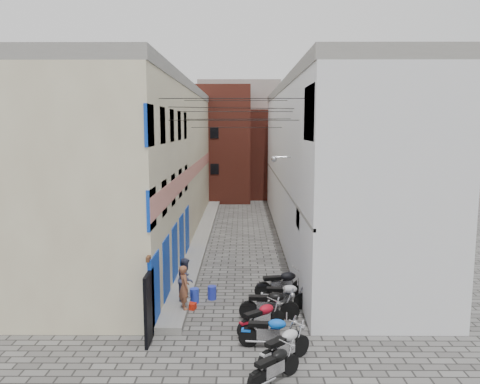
{
  "coord_description": "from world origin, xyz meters",
  "views": [
    {
      "loc": [
        0.32,
        -14.02,
        6.58
      ],
      "look_at": [
        0.2,
        11.29,
        3.0
      ],
      "focal_mm": 35.0,
      "sensor_mm": 36.0,
      "label": 1
    }
  ],
  "objects_px": {
    "motorcycle_a": "(274,364)",
    "water_jug_near": "(194,296)",
    "water_jug_far": "(212,293)",
    "motorcycle_b": "(285,345)",
    "person_a": "(184,287)",
    "person_b": "(186,279)",
    "motorcycle_f": "(284,294)",
    "motorcycle_e": "(269,303)",
    "motorcycle_c": "(270,330)",
    "red_crate": "(191,306)",
    "motorcycle_g": "(282,282)",
    "motorcycle_d": "(261,316)"
  },
  "relations": [
    {
      "from": "water_jug_far",
      "to": "motorcycle_d",
      "type": "bearing_deg",
      "value": -58.62
    },
    {
      "from": "motorcycle_e",
      "to": "water_jug_far",
      "type": "bearing_deg",
      "value": -131.08
    },
    {
      "from": "water_jug_near",
      "to": "water_jug_far",
      "type": "relative_size",
      "value": 1.06
    },
    {
      "from": "motorcycle_e",
      "to": "red_crate",
      "type": "distance_m",
      "value": 2.98
    },
    {
      "from": "motorcycle_e",
      "to": "person_a",
      "type": "height_order",
      "value": "person_a"
    },
    {
      "from": "person_a",
      "to": "person_b",
      "type": "bearing_deg",
      "value": -17.02
    },
    {
      "from": "motorcycle_c",
      "to": "person_a",
      "type": "height_order",
      "value": "person_a"
    },
    {
      "from": "water_jug_near",
      "to": "person_b",
      "type": "bearing_deg",
      "value": -132.97
    },
    {
      "from": "motorcycle_c",
      "to": "water_jug_near",
      "type": "height_order",
      "value": "motorcycle_c"
    },
    {
      "from": "motorcycle_f",
      "to": "person_b",
      "type": "distance_m",
      "value": 3.64
    },
    {
      "from": "person_b",
      "to": "motorcycle_a",
      "type": "bearing_deg",
      "value": -146.53
    },
    {
      "from": "motorcycle_d",
      "to": "red_crate",
      "type": "height_order",
      "value": "motorcycle_d"
    },
    {
      "from": "motorcycle_g",
      "to": "red_crate",
      "type": "xyz_separation_m",
      "value": [
        -3.41,
        -1.12,
        -0.51
      ]
    },
    {
      "from": "motorcycle_f",
      "to": "person_a",
      "type": "relative_size",
      "value": 1.21
    },
    {
      "from": "motorcycle_d",
      "to": "water_jug_near",
      "type": "distance_m",
      "value": 3.54
    },
    {
      "from": "water_jug_near",
      "to": "water_jug_far",
      "type": "xyz_separation_m",
      "value": [
        0.64,
        0.34,
        -0.01
      ]
    },
    {
      "from": "motorcycle_c",
      "to": "motorcycle_d",
      "type": "xyz_separation_m",
      "value": [
        -0.22,
        1.02,
        -0.01
      ]
    },
    {
      "from": "motorcycle_a",
      "to": "motorcycle_e",
      "type": "xyz_separation_m",
      "value": [
        0.1,
        3.98,
        0.08
      ]
    },
    {
      "from": "motorcycle_b",
      "to": "motorcycle_d",
      "type": "height_order",
      "value": "motorcycle_b"
    },
    {
      "from": "motorcycle_a",
      "to": "motorcycle_f",
      "type": "relative_size",
      "value": 0.96
    },
    {
      "from": "motorcycle_a",
      "to": "motorcycle_e",
      "type": "height_order",
      "value": "motorcycle_e"
    },
    {
      "from": "water_jug_far",
      "to": "water_jug_near",
      "type": "bearing_deg",
      "value": -152.14
    },
    {
      "from": "water_jug_near",
      "to": "water_jug_far",
      "type": "distance_m",
      "value": 0.73
    },
    {
      "from": "motorcycle_d",
      "to": "person_a",
      "type": "xyz_separation_m",
      "value": [
        -2.64,
        1.38,
        0.48
      ]
    },
    {
      "from": "motorcycle_a",
      "to": "motorcycle_b",
      "type": "height_order",
      "value": "motorcycle_b"
    },
    {
      "from": "motorcycle_c",
      "to": "motorcycle_d",
      "type": "distance_m",
      "value": 1.05
    },
    {
      "from": "motorcycle_d",
      "to": "motorcycle_f",
      "type": "bearing_deg",
      "value": 118.25
    },
    {
      "from": "motorcycle_b",
      "to": "motorcycle_g",
      "type": "height_order",
      "value": "motorcycle_g"
    },
    {
      "from": "motorcycle_c",
      "to": "person_b",
      "type": "height_order",
      "value": "person_b"
    },
    {
      "from": "person_a",
      "to": "motorcycle_b",
      "type": "bearing_deg",
      "value": -157.24
    },
    {
      "from": "motorcycle_g",
      "to": "person_b",
      "type": "bearing_deg",
      "value": -88.46
    },
    {
      "from": "person_b",
      "to": "water_jug_near",
      "type": "height_order",
      "value": "person_b"
    },
    {
      "from": "person_b",
      "to": "red_crate",
      "type": "xyz_separation_m",
      "value": [
        0.21,
        -0.33,
        -0.91
      ]
    },
    {
      "from": "motorcycle_a",
      "to": "water_jug_near",
      "type": "distance_m",
      "value": 6.14
    },
    {
      "from": "motorcycle_a",
      "to": "motorcycle_g",
      "type": "xyz_separation_m",
      "value": [
        0.71,
        6.03,
        0.1
      ]
    },
    {
      "from": "motorcycle_e",
      "to": "person_b",
      "type": "relative_size",
      "value": 1.33
    },
    {
      "from": "motorcycle_e",
      "to": "water_jug_far",
      "type": "distance_m",
      "value": 2.84
    },
    {
      "from": "motorcycle_c",
      "to": "motorcycle_g",
      "type": "relative_size",
      "value": 0.88
    },
    {
      "from": "motorcycle_b",
      "to": "motorcycle_c",
      "type": "xyz_separation_m",
      "value": [
        -0.34,
        0.98,
        -0.02
      ]
    },
    {
      "from": "motorcycle_e",
      "to": "water_jug_far",
      "type": "height_order",
      "value": "motorcycle_e"
    },
    {
      "from": "motorcycle_b",
      "to": "water_jug_far",
      "type": "height_order",
      "value": "motorcycle_b"
    },
    {
      "from": "motorcycle_b",
      "to": "motorcycle_c",
      "type": "relative_size",
      "value": 1.04
    },
    {
      "from": "water_jug_far",
      "to": "red_crate",
      "type": "bearing_deg",
      "value": -126.35
    },
    {
      "from": "motorcycle_e",
      "to": "water_jug_near",
      "type": "distance_m",
      "value": 3.15
    },
    {
      "from": "red_crate",
      "to": "motorcycle_d",
      "type": "bearing_deg",
      "value": -37.93
    },
    {
      "from": "person_a",
      "to": "red_crate",
      "type": "height_order",
      "value": "person_a"
    },
    {
      "from": "red_crate",
      "to": "motorcycle_e",
      "type": "bearing_deg",
      "value": -18.39
    },
    {
      "from": "person_a",
      "to": "water_jug_far",
      "type": "relative_size",
      "value": 2.99
    },
    {
      "from": "motorcycle_f",
      "to": "motorcycle_g",
      "type": "bearing_deg",
      "value": -175.11
    },
    {
      "from": "motorcycle_a",
      "to": "red_crate",
      "type": "bearing_deg",
      "value": 167.29
    }
  ]
}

